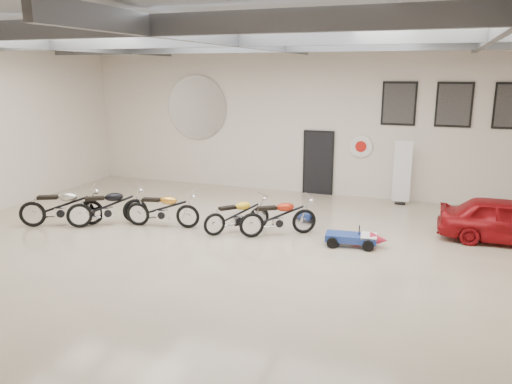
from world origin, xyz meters
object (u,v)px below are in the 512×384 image
(motorcycle_black, at_px, (107,206))
(motorcycle_red, at_px, (278,216))
(motorcycle_silver, at_px, (61,206))
(go_kart, at_px, (357,235))
(motorcycle_gold, at_px, (162,208))
(motorcycle_yellow, at_px, (237,214))
(vintage_car, at_px, (508,221))
(banner_stand, at_px, (402,174))

(motorcycle_black, distance_m, motorcycle_red, 4.67)
(motorcycle_silver, bearing_deg, go_kart, -18.84)
(motorcycle_gold, bearing_deg, motorcycle_red, -4.09)
(motorcycle_black, xyz_separation_m, motorcycle_gold, (1.47, 0.38, -0.02))
(motorcycle_silver, height_order, motorcycle_yellow, motorcycle_silver)
(motorcycle_yellow, bearing_deg, motorcycle_red, -42.96)
(motorcycle_yellow, height_order, motorcycle_red, motorcycle_red)
(vintage_car, bearing_deg, motorcycle_yellow, 103.04)
(motorcycle_silver, bearing_deg, banner_stand, 6.16)
(motorcycle_gold, relative_size, motorcycle_yellow, 1.08)
(banner_stand, height_order, motorcycle_yellow, banner_stand)
(banner_stand, bearing_deg, motorcycle_yellow, -132.51)
(banner_stand, xyz_separation_m, motorcycle_black, (-7.29, -5.02, -0.44))
(motorcycle_red, bearing_deg, motorcycle_silver, 158.13)
(vintage_car, bearing_deg, banner_stand, 43.76)
(motorcycle_black, relative_size, motorcycle_yellow, 1.13)
(banner_stand, height_order, motorcycle_black, banner_stand)
(motorcycle_yellow, relative_size, motorcycle_red, 0.93)
(motorcycle_gold, xyz_separation_m, motorcycle_yellow, (2.05, 0.28, -0.04))
(motorcycle_red, relative_size, vintage_car, 0.61)
(motorcycle_yellow, bearing_deg, motorcycle_black, 142.31)
(motorcycle_gold, bearing_deg, motorcycle_yellow, -3.27)
(banner_stand, relative_size, go_kart, 1.33)
(banner_stand, distance_m, go_kart, 4.50)
(go_kart, bearing_deg, motorcycle_red, 170.76)
(motorcycle_gold, distance_m, go_kart, 5.15)
(go_kart, height_order, vintage_car, vintage_car)
(banner_stand, xyz_separation_m, motorcycle_red, (-2.68, -4.26, -0.47))
(banner_stand, relative_size, motorcycle_silver, 0.91)
(motorcycle_silver, relative_size, vintage_car, 0.67)
(motorcycle_silver, xyz_separation_m, go_kart, (7.73, 1.11, -0.29))
(banner_stand, distance_m, motorcycle_red, 5.05)
(banner_stand, relative_size, motorcycle_red, 0.99)
(motorcycle_black, relative_size, motorcycle_red, 1.05)
(banner_stand, relative_size, vintage_car, 0.61)
(banner_stand, bearing_deg, motorcycle_black, -147.13)
(banner_stand, distance_m, motorcycle_yellow, 5.78)
(go_kart, bearing_deg, banner_stand, 75.66)
(banner_stand, relative_size, motorcycle_yellow, 1.07)
(motorcycle_silver, bearing_deg, motorcycle_gold, -8.67)
(motorcycle_silver, distance_m, motorcycle_yellow, 4.79)
(motorcycle_gold, distance_m, motorcycle_red, 3.15)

